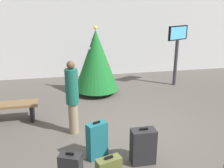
{
  "coord_description": "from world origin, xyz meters",
  "views": [
    {
      "loc": [
        -1.41,
        -5.02,
        2.78
      ],
      "look_at": [
        -0.24,
        0.71,
        0.9
      ],
      "focal_mm": 39.65,
      "sensor_mm": 36.0,
      "label": 1
    }
  ],
  "objects_px": {
    "traveller_0": "(72,96)",
    "suitcase_1": "(97,140)",
    "waiting_bench": "(11,108)",
    "holiday_tree": "(96,60)",
    "flight_info_kiosk": "(177,44)",
    "suitcase_3": "(143,146)"
  },
  "relations": [
    {
      "from": "holiday_tree",
      "to": "traveller_0",
      "type": "distance_m",
      "value": 2.68
    },
    {
      "from": "traveller_0",
      "to": "suitcase_1",
      "type": "bearing_deg",
      "value": -69.93
    },
    {
      "from": "flight_info_kiosk",
      "to": "suitcase_1",
      "type": "bearing_deg",
      "value": -131.18
    },
    {
      "from": "suitcase_1",
      "to": "suitcase_3",
      "type": "height_order",
      "value": "suitcase_1"
    },
    {
      "from": "holiday_tree",
      "to": "flight_info_kiosk",
      "type": "xyz_separation_m",
      "value": [
        2.88,
        0.31,
        0.37
      ]
    },
    {
      "from": "waiting_bench",
      "to": "traveller_0",
      "type": "height_order",
      "value": "traveller_0"
    },
    {
      "from": "holiday_tree",
      "to": "flight_info_kiosk",
      "type": "height_order",
      "value": "holiday_tree"
    },
    {
      "from": "flight_info_kiosk",
      "to": "traveller_0",
      "type": "distance_m",
      "value": 4.75
    },
    {
      "from": "flight_info_kiosk",
      "to": "suitcase_3",
      "type": "xyz_separation_m",
      "value": [
        -2.59,
        -4.2,
        -1.14
      ]
    },
    {
      "from": "waiting_bench",
      "to": "suitcase_1",
      "type": "distance_m",
      "value": 2.67
    },
    {
      "from": "traveller_0",
      "to": "suitcase_1",
      "type": "relative_size",
      "value": 2.23
    },
    {
      "from": "traveller_0",
      "to": "flight_info_kiosk",
      "type": "bearing_deg",
      "value": 36.92
    },
    {
      "from": "waiting_bench",
      "to": "suitcase_1",
      "type": "relative_size",
      "value": 1.73
    },
    {
      "from": "holiday_tree",
      "to": "suitcase_1",
      "type": "distance_m",
      "value": 3.68
    },
    {
      "from": "flight_info_kiosk",
      "to": "holiday_tree",
      "type": "bearing_deg",
      "value": -173.9
    },
    {
      "from": "flight_info_kiosk",
      "to": "suitcase_3",
      "type": "relative_size",
      "value": 2.99
    },
    {
      "from": "holiday_tree",
      "to": "suitcase_1",
      "type": "height_order",
      "value": "holiday_tree"
    },
    {
      "from": "suitcase_1",
      "to": "holiday_tree",
      "type": "bearing_deg",
      "value": 81.95
    },
    {
      "from": "holiday_tree",
      "to": "flight_info_kiosk",
      "type": "distance_m",
      "value": 2.92
    },
    {
      "from": "holiday_tree",
      "to": "suitcase_1",
      "type": "relative_size",
      "value": 2.91
    },
    {
      "from": "flight_info_kiosk",
      "to": "suitcase_3",
      "type": "height_order",
      "value": "flight_info_kiosk"
    },
    {
      "from": "waiting_bench",
      "to": "suitcase_1",
      "type": "bearing_deg",
      "value": -46.19
    }
  ]
}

